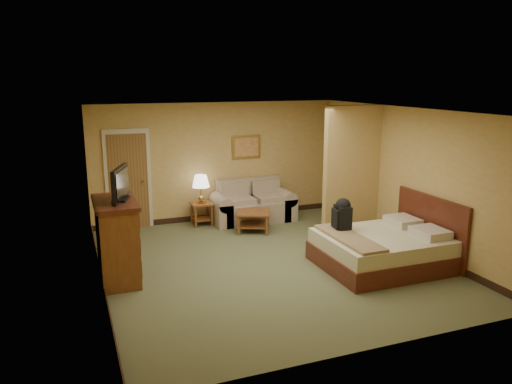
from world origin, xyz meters
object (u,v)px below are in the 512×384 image
coffee_table (254,217)px  bed (386,248)px  dresser (117,240)px  loveseat (253,207)px

coffee_table → bed: size_ratio=0.42×
coffee_table → dresser: dresser is taller
dresser → bed: (4.29, -1.00, -0.34)m
coffee_table → bed: bed is taller
dresser → bed: size_ratio=0.62×
bed → loveseat: bearing=108.8°
loveseat → coffee_table: (-0.26, -0.75, 0.01)m
coffee_table → dresser: size_ratio=0.68×
dresser → bed: 4.42m
coffee_table → dresser: bearing=-150.7°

